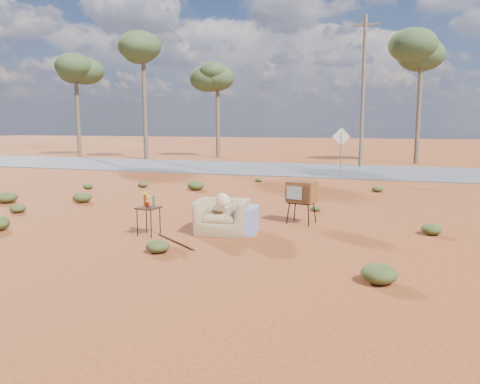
% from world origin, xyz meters
% --- Properties ---
extents(ground, '(140.00, 140.00, 0.00)m').
position_xyz_m(ground, '(0.00, 0.00, 0.00)').
color(ground, '#98471E').
rests_on(ground, ground).
extents(highway, '(140.00, 7.00, 0.04)m').
position_xyz_m(highway, '(0.00, 15.00, 0.02)').
color(highway, '#565659').
rests_on(highway, ground).
extents(dirt_mound, '(26.00, 18.00, 2.00)m').
position_xyz_m(dirt_mound, '(-30.00, 34.00, 0.00)').
color(dirt_mound, brown).
rests_on(dirt_mound, ground).
extents(armchair, '(1.37, 0.99, 0.97)m').
position_xyz_m(armchair, '(0.28, 0.61, 0.45)').
color(armchair, '#977A52').
rests_on(armchair, ground).
extents(tv_unit, '(0.72, 0.62, 1.01)m').
position_xyz_m(tv_unit, '(1.64, 2.05, 0.75)').
color(tv_unit, black).
rests_on(tv_unit, ground).
extents(side_table, '(0.46, 0.46, 0.88)m').
position_xyz_m(side_table, '(-1.24, -0.10, 0.64)').
color(side_table, '#342212').
rests_on(side_table, ground).
extents(rusty_bar, '(1.25, 0.97, 0.04)m').
position_xyz_m(rusty_bar, '(-0.41, -0.51, 0.02)').
color(rusty_bar, '#522D16').
rests_on(rusty_bar, ground).
extents(road_sign, '(0.78, 0.06, 2.19)m').
position_xyz_m(road_sign, '(1.50, 12.00, 1.50)').
color(road_sign, brown).
rests_on(road_sign, ground).
extents(eucalyptus_far_left, '(3.20, 3.20, 7.10)m').
position_xyz_m(eucalyptus_far_left, '(-18.00, 20.00, 5.94)').
color(eucalyptus_far_left, brown).
rests_on(eucalyptus_far_left, ground).
extents(eucalyptus_left, '(3.20, 3.20, 8.10)m').
position_xyz_m(eucalyptus_left, '(-12.00, 19.00, 6.92)').
color(eucalyptus_left, brown).
rests_on(eucalyptus_left, ground).
extents(eucalyptus_near_left, '(3.20, 3.20, 6.60)m').
position_xyz_m(eucalyptus_near_left, '(-8.00, 22.00, 5.45)').
color(eucalyptus_near_left, brown).
rests_on(eucalyptus_near_left, ground).
extents(eucalyptus_center, '(3.20, 3.20, 7.60)m').
position_xyz_m(eucalyptus_center, '(5.00, 21.00, 6.43)').
color(eucalyptus_center, brown).
rests_on(eucalyptus_center, ground).
extents(utility_pole_center, '(1.40, 0.20, 8.00)m').
position_xyz_m(utility_pole_center, '(2.00, 17.50, 4.15)').
color(utility_pole_center, brown).
rests_on(utility_pole_center, ground).
extents(scrub_patch, '(17.49, 8.07, 0.33)m').
position_xyz_m(scrub_patch, '(-0.82, 4.41, 0.14)').
color(scrub_patch, '#414A20').
rests_on(scrub_patch, ground).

